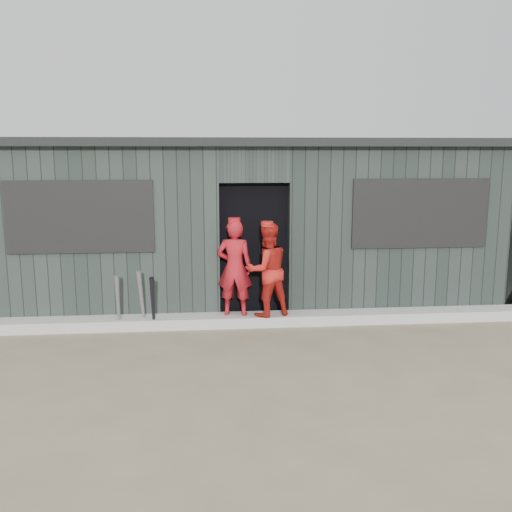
{
  "coord_description": "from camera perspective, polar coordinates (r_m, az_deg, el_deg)",
  "views": [
    {
      "loc": [
        -0.72,
        -5.96,
        2.44
      ],
      "look_at": [
        0.0,
        1.8,
        1.0
      ],
      "focal_mm": 40.0,
      "sensor_mm": 36.0,
      "label": 1
    }
  ],
  "objects": [
    {
      "name": "dugout",
      "position": [
        9.56,
        -0.95,
        3.55
      ],
      "size": [
        8.3,
        3.3,
        2.62
      ],
      "color": "black",
      "rests_on": "ground"
    },
    {
      "name": "bat_left",
      "position": [
        8.0,
        -11.36,
        -4.31
      ],
      "size": [
        0.12,
        0.24,
        0.85
      ],
      "primitive_type": "cone",
      "rotation": [
        0.19,
        0.0,
        -0.25
      ],
      "color": "gray",
      "rests_on": "ground"
    },
    {
      "name": "curb",
      "position": [
        8.16,
        -0.01,
        -6.37
      ],
      "size": [
        8.0,
        0.36,
        0.15
      ],
      "primitive_type": "cube",
      "color": "#A3A39E",
      "rests_on": "ground"
    },
    {
      "name": "bat_mid",
      "position": [
        8.02,
        -13.63,
        -4.59
      ],
      "size": [
        0.08,
        0.17,
        0.79
      ],
      "primitive_type": "cone",
      "rotation": [
        0.12,
        0.0,
        0.09
      ],
      "color": "gray",
      "rests_on": "ground"
    },
    {
      "name": "bat_right",
      "position": [
        7.9,
        -10.27,
        -4.7
      ],
      "size": [
        0.08,
        0.3,
        0.79
      ],
      "primitive_type": "cone",
      "rotation": [
        0.29,
        0.0,
        0.04
      ],
      "color": "black",
      "rests_on": "ground"
    },
    {
      "name": "player_red_right",
      "position": [
        7.95,
        1.11,
        -1.39
      ],
      "size": [
        0.76,
        0.67,
        1.31
      ],
      "primitive_type": "imported",
      "rotation": [
        0.0,
        0.0,
        3.46
      ],
      "color": "#B51D16",
      "rests_on": "curb"
    },
    {
      "name": "player_red_left",
      "position": [
        7.98,
        -2.16,
        -1.18
      ],
      "size": [
        0.55,
        0.41,
        1.36
      ],
      "primitive_type": "imported",
      "rotation": [
        0.0,
        0.0,
        2.96
      ],
      "color": "#A3141D",
      "rests_on": "curb"
    },
    {
      "name": "ground",
      "position": [
        6.48,
        1.5,
        -11.66
      ],
      "size": [
        80.0,
        80.0,
        0.0
      ],
      "primitive_type": "plane",
      "color": "#6C614A",
      "rests_on": "ground"
    },
    {
      "name": "player_grey_back",
      "position": [
        8.64,
        1.25,
        -1.85
      ],
      "size": [
        0.62,
        0.44,
        1.19
      ],
      "primitive_type": "imported",
      "rotation": [
        0.0,
        0.0,
        3.04
      ],
      "color": "#B6B6B6",
      "rests_on": "ground"
    }
  ]
}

